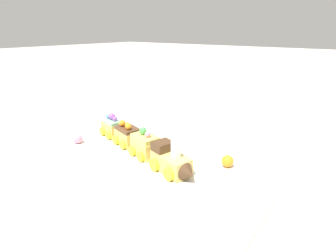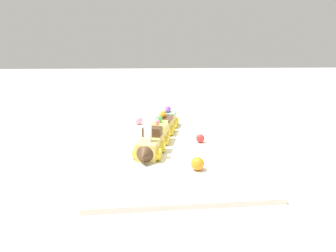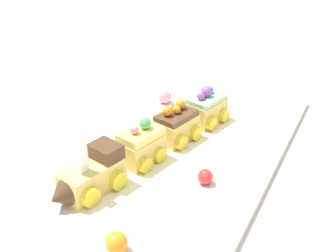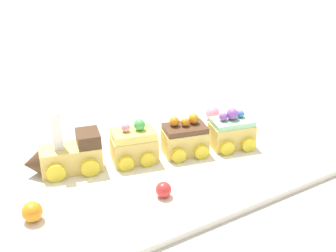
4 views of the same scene
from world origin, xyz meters
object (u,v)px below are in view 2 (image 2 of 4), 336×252
Objects in this scene: cake_train_locomotive at (149,146)px; gumball_red at (200,138)px; cake_car_mint at (168,119)px; gumball_orange at (197,164)px; gumball_pink at (138,120)px; cake_car_chocolate at (164,125)px; cake_car_lemon at (158,133)px.

cake_train_locomotive is 0.18m from gumball_red.
cake_train_locomotive is at bearing -57.39° from gumball_red.
cake_car_mint reaches higher than gumball_orange.
gumball_orange is (0.42, 0.14, 0.00)m from gumball_pink.
cake_car_mint reaches higher than gumball_red.
cake_car_chocolate is at bearing 33.95° from gumball_pink.
cake_car_lemon reaches higher than cake_car_chocolate.
cake_car_mint is 0.39m from gumball_orange.
cake_train_locomotive is 0.30m from cake_car_mint.
gumball_orange is at bearing 34.97° from cake_car_lemon.
cake_car_mint is 2.87× the size of gumball_orange.
gumball_red is (-0.10, 0.15, -0.02)m from cake_train_locomotive.
gumball_pink is 0.45m from gumball_orange.
cake_train_locomotive is 0.14m from gumball_orange.
cake_car_mint is at bearing 70.78° from gumball_pink.
cake_train_locomotive is 0.33m from gumball_pink.
cake_car_lemon is 0.09m from cake_car_chocolate.
cake_car_mint is 3.48× the size of gumball_red.
gumball_pink is at bearing -162.05° from gumball_orange.
gumball_red is (0.02, 0.12, -0.02)m from cake_car_lemon.
cake_car_lemon reaches higher than cake_car_mint.
cake_car_chocolate is at bearing -179.92° from cake_train_locomotive.
cake_train_locomotive reaches higher than cake_car_mint.
cake_car_chocolate is (-0.20, 0.05, -0.00)m from cake_train_locomotive.
cake_car_lemon is at bearing -180.00° from cake_train_locomotive.
gumball_red is (0.20, 0.08, -0.01)m from cake_car_mint.
gumball_red is at bearing 137.44° from cake_train_locomotive.
cake_car_lemon is (-0.11, 0.03, 0.00)m from cake_train_locomotive.
gumball_pink is at bearing -149.35° from cake_car_lemon.
cake_train_locomotive is at bearing -131.30° from gumball_orange.
cake_car_lemon is 1.00× the size of cake_car_mint.
cake_car_lemon is at bearing 0.18° from cake_car_chocolate.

